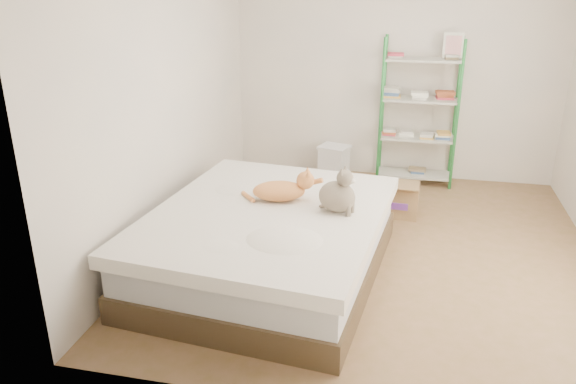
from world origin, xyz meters
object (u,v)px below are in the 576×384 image
(bed, at_px, (268,242))
(shelf_unit, at_px, (419,113))
(orange_cat, at_px, (279,189))
(white_bin, at_px, (334,161))
(cardboard_box, at_px, (396,199))
(grey_cat, at_px, (337,190))

(bed, relative_size, shelf_unit, 1.38)
(orange_cat, relative_size, white_bin, 1.26)
(bed, bearing_deg, cardboard_box, 62.70)
(bed, xyz_separation_m, cardboard_box, (0.98, 1.50, -0.12))
(orange_cat, xyz_separation_m, cardboard_box, (0.95, 1.27, -0.51))
(bed, distance_m, orange_cat, 0.45)
(bed, xyz_separation_m, white_bin, (0.19, 2.49, -0.08))
(orange_cat, xyz_separation_m, shelf_unit, (1.12, 2.29, 0.17))
(shelf_unit, bearing_deg, cardboard_box, -99.81)
(orange_cat, distance_m, white_bin, 2.31)
(bed, xyz_separation_m, grey_cat, (0.54, 0.10, 0.47))
(shelf_unit, bearing_deg, orange_cat, -116.11)
(orange_cat, bearing_deg, bed, -113.29)
(cardboard_box, bearing_deg, white_bin, 131.43)
(shelf_unit, xyz_separation_m, cardboard_box, (-0.18, -1.02, -0.68))
(grey_cat, distance_m, shelf_unit, 2.50)
(shelf_unit, bearing_deg, bed, -114.70)
(bed, relative_size, cardboard_box, 5.05)
(white_bin, bearing_deg, shelf_unit, 1.84)
(orange_cat, relative_size, cardboard_box, 1.10)
(orange_cat, height_order, shelf_unit, shelf_unit)
(shelf_unit, distance_m, cardboard_box, 1.24)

